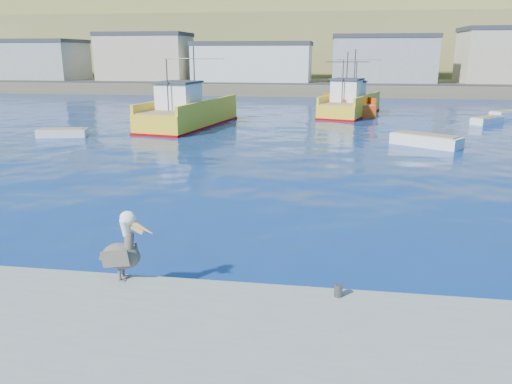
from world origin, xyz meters
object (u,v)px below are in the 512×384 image
skiff_extra (487,121)px  skiff_far (507,115)px  pelican (123,250)px  trawler_yellow_a (188,113)px  skiff_mid (426,141)px  skiff_left (62,133)px  boat_orange (348,103)px  trawler_yellow_b (349,105)px

skiff_extra → skiff_far: bearing=56.7°
skiff_extra → pelican: size_ratio=1.85×
trawler_yellow_a → skiff_mid: (18.31, -6.58, -0.77)m
skiff_left → trawler_yellow_a: bearing=40.9°
boat_orange → pelican: boat_orange is taller
trawler_yellow_a → pelican: trawler_yellow_a is taller
skiff_mid → trawler_yellow_a: bearing=160.2°
skiff_left → pelican: size_ratio=2.04×
trawler_yellow_a → skiff_extra: trawler_yellow_a is taller
boat_orange → skiff_mid: boat_orange is taller
boat_orange → skiff_far: size_ratio=2.42×
trawler_yellow_b → skiff_left: size_ratio=3.07×
skiff_left → skiff_far: bearing=25.2°
skiff_mid → skiff_extra: 14.20m
skiff_far → trawler_yellow_a: bearing=-160.0°
trawler_yellow_b → boat_orange: 1.35m
trawler_yellow_b → boat_orange: (-0.07, 1.34, 0.03)m
skiff_mid → skiff_far: (10.45, 17.08, -0.05)m
boat_orange → skiff_left: 28.06m
skiff_left → skiff_mid: 26.03m
boat_orange → skiff_left: (-21.37, -18.16, -0.80)m
skiff_mid → pelican: (-11.30, -23.35, 0.96)m
boat_orange → trawler_yellow_a: bearing=-139.9°
skiff_left → boat_orange: bearing=40.4°
trawler_yellow_b → skiff_left: 27.26m
skiff_far → skiff_extra: 5.83m
trawler_yellow_a → pelican: 30.75m
trawler_yellow_b → pelican: size_ratio=6.27×
trawler_yellow_a → trawler_yellow_b: (13.72, 10.13, -0.08)m
trawler_yellow_b → skiff_far: 15.06m
boat_orange → skiff_far: bearing=-3.7°
skiff_far → skiff_extra: size_ratio=1.12×
skiff_left → skiff_far: (36.48, 17.18, 0.02)m
boat_orange → skiff_mid: 18.67m
trawler_yellow_a → skiff_extra: bearing=12.4°
trawler_yellow_b → skiff_far: (15.04, 0.36, -0.75)m
trawler_yellow_a → skiff_left: size_ratio=3.43×
boat_orange → skiff_left: bearing=-139.6°
skiff_left → pelican: pelican is taller
skiff_left → skiff_extra: 35.48m
skiff_mid → skiff_extra: size_ratio=1.38×
trawler_yellow_a → skiff_far: 30.62m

